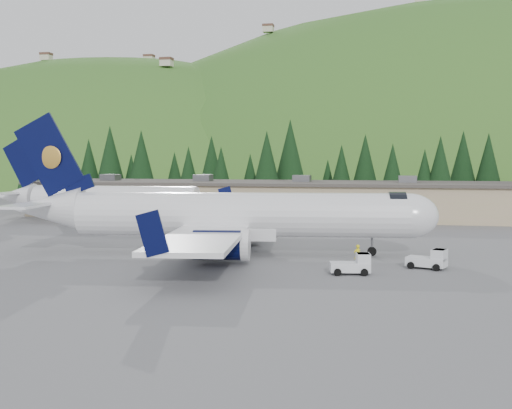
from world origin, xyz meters
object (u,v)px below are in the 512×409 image
object	(u,v)px
terminal_building	(268,199)
ramp_worker	(357,255)
baggage_tug_a	(354,265)
baggage_tug_b	(430,260)
airliner	(229,216)
second_airliner	(94,198)

from	to	relation	value
terminal_building	ramp_worker	bearing A→B (deg)	-69.94
baggage_tug_a	ramp_worker	bearing A→B (deg)	78.80
baggage_tug_b	ramp_worker	size ratio (longest dim) A/B	1.94
airliner	ramp_worker	size ratio (longest dim) A/B	22.71
baggage_tug_a	ramp_worker	size ratio (longest dim) A/B	1.85
baggage_tug_a	second_airliner	bearing A→B (deg)	129.24
baggage_tug_a	ramp_worker	xyz separation A→B (m)	(0.06, 3.92, 0.15)
airliner	second_airliner	world-z (taller)	airliner
airliner	terminal_building	xyz separation A→B (m)	(-3.91, 38.14, -0.73)
baggage_tug_a	terminal_building	distance (m)	48.45
airliner	baggage_tug_a	bearing A→B (deg)	-41.66
baggage_tug_b	terminal_building	distance (m)	47.32
second_airliner	terminal_building	distance (m)	25.55
airliner	ramp_worker	bearing A→B (deg)	-25.95
airliner	baggage_tug_b	world-z (taller)	airliner
ramp_worker	terminal_building	bearing A→B (deg)	-106.61
airliner	baggage_tug_b	distance (m)	17.69
ramp_worker	second_airliner	bearing A→B (deg)	-73.09
airliner	second_airliner	xyz separation A→B (m)	(-23.83, 22.14, -0.03)
baggage_tug_a	terminal_building	bearing A→B (deg)	98.02
airliner	second_airliner	distance (m)	32.52
airliner	terminal_building	size ratio (longest dim) A/B	0.53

